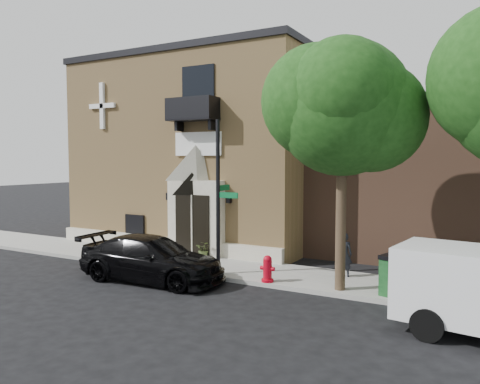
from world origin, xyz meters
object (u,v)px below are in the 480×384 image
object	(u,v)px
street_sign	(219,197)
dumpster	(416,278)
black_sedan	(152,259)
fire_hydrant	(267,269)
pedestrian_near	(344,254)

from	to	relation	value
street_sign	dumpster	distance (m)	6.98
black_sedan	dumpster	world-z (taller)	black_sedan
black_sedan	fire_hydrant	world-z (taller)	black_sedan
street_sign	dumpster	world-z (taller)	street_sign
black_sedan	fire_hydrant	distance (m)	4.07
fire_hydrant	dumpster	bearing A→B (deg)	4.66
fire_hydrant	dumpster	distance (m)	4.65
street_sign	pedestrian_near	world-z (taller)	street_sign
dumpster	pedestrian_near	world-z (taller)	pedestrian_near
black_sedan	fire_hydrant	xyz separation A→B (m)	(3.84, 1.31, -0.19)
street_sign	fire_hydrant	bearing A→B (deg)	-5.78
black_sedan	pedestrian_near	world-z (taller)	pedestrian_near
black_sedan	dumpster	size ratio (longest dim) A/B	2.55
dumpster	pedestrian_near	xyz separation A→B (m)	(-2.60, 1.56, 0.15)
dumpster	pedestrian_near	distance (m)	3.04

